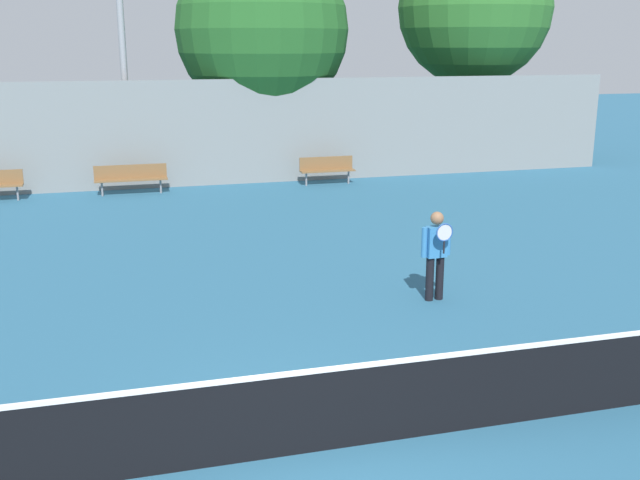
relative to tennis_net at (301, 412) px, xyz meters
The scene contains 8 objects.
ground_plane 0.50m from the tennis_net, ahead, with size 100.00×100.00×0.00m, color #285B7A.
tennis_net is the anchor object (origin of this frame).
tennis_player 5.52m from the tennis_net, 50.99° to the left, with size 0.55×0.42×1.57m.
bench_courtside_far 15.41m from the tennis_net, 94.92° to the left, with size 2.10×0.40×0.86m.
bench_adjacent_court 16.06m from the tennis_net, 73.03° to the left, with size 1.73×0.40×0.86m.
back_fence 16.22m from the tennis_net, 90.00° to the left, with size 29.82×0.06×3.26m.
tree_green_tall 22.36m from the tennis_net, 59.09° to the left, with size 5.55×5.55×8.34m.
tree_green_broad 18.93m from the tennis_net, 79.87° to the left, with size 5.73×5.73×7.62m.
Camera 1 is at (-1.74, -7.09, 4.35)m, focal length 42.00 mm.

